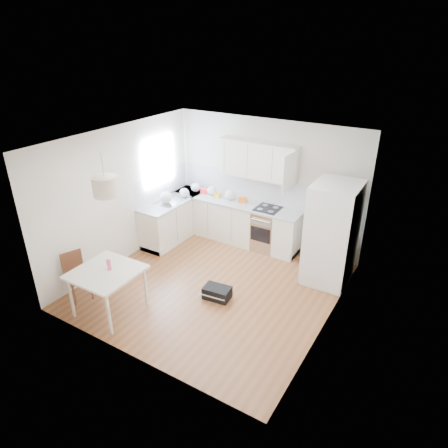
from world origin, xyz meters
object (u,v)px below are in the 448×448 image
object	(u,v)px
refrigerator	(333,234)
dining_chair	(78,277)
dining_table	(107,276)
gym_bag	(217,293)

from	to	relation	value
refrigerator	dining_chair	xyz separation A→B (m)	(-3.49, -2.86, -0.52)
dining_table	dining_chair	distance (m)	0.77
refrigerator	dining_table	distance (m)	3.98
refrigerator	dining_chair	distance (m)	4.54
refrigerator	dining_table	bearing A→B (deg)	-135.46
gym_bag	dining_table	bearing A→B (deg)	-143.86
dining_table	gym_bag	size ratio (longest dim) A/B	2.17
refrigerator	dining_table	world-z (taller)	refrigerator
dining_table	dining_chair	world-z (taller)	dining_chair
refrigerator	dining_table	xyz separation A→B (m)	(-2.77, -2.85, -0.25)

